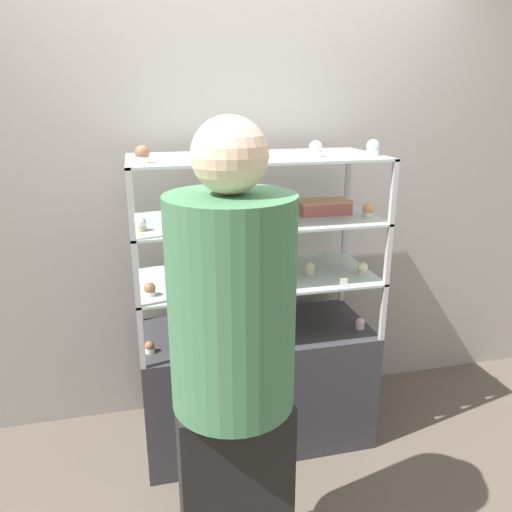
% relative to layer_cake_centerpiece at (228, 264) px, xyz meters
% --- Properties ---
extents(ground_plane, '(20.00, 20.00, 0.00)m').
position_rel_layer_cake_centerpiece_xyz_m(ground_plane, '(0.13, -0.05, -1.01)').
color(ground_plane, brown).
extents(back_wall, '(8.00, 0.05, 2.60)m').
position_rel_layer_cake_centerpiece_xyz_m(back_wall, '(0.13, 0.36, 0.29)').
color(back_wall, gray).
rests_on(back_wall, ground_plane).
extents(display_base, '(1.19, 0.54, 0.65)m').
position_rel_layer_cake_centerpiece_xyz_m(display_base, '(0.13, -0.05, -0.68)').
color(display_base, '#333338').
rests_on(display_base, ground_plane).
extents(display_riser_lower, '(1.19, 0.54, 0.30)m').
position_rel_layer_cake_centerpiece_xyz_m(display_riser_lower, '(0.13, -0.05, -0.07)').
color(display_riser_lower, '#B7B7BC').
rests_on(display_riser_lower, display_base).
extents(display_riser_middle, '(1.19, 0.54, 0.30)m').
position_rel_layer_cake_centerpiece_xyz_m(display_riser_middle, '(0.13, -0.05, 0.23)').
color(display_riser_middle, '#B7B7BC').
rests_on(display_riser_middle, display_riser_lower).
extents(display_riser_upper, '(1.19, 0.54, 0.30)m').
position_rel_layer_cake_centerpiece_xyz_m(display_riser_upper, '(0.13, -0.05, 0.53)').
color(display_riser_upper, '#B7B7BC').
rests_on(display_riser_upper, display_riser_middle).
extents(layer_cake_centerpiece, '(0.21, 0.21, 0.11)m').
position_rel_layer_cake_centerpiece_xyz_m(layer_cake_centerpiece, '(0.00, 0.00, 0.00)').
color(layer_cake_centerpiece, beige).
rests_on(layer_cake_centerpiece, display_riser_lower).
extents(sheet_cake_frosted, '(0.26, 0.14, 0.07)m').
position_rel_layer_cake_centerpiece_xyz_m(sheet_cake_frosted, '(0.49, -0.03, 0.28)').
color(sheet_cake_frosted, '#C66660').
rests_on(sheet_cake_frosted, display_riser_middle).
extents(cupcake_0, '(0.05, 0.05, 0.06)m').
position_rel_layer_cake_centerpiece_xyz_m(cupcake_0, '(-0.42, -0.18, -0.33)').
color(cupcake_0, white).
rests_on(cupcake_0, display_base).
extents(cupcake_1, '(0.05, 0.05, 0.06)m').
position_rel_layer_cake_centerpiece_xyz_m(cupcake_1, '(0.14, -0.16, -0.33)').
color(cupcake_1, white).
rests_on(cupcake_1, display_base).
extents(cupcake_2, '(0.05, 0.05, 0.06)m').
position_rel_layer_cake_centerpiece_xyz_m(cupcake_2, '(0.67, -0.17, -0.33)').
color(cupcake_2, white).
rests_on(cupcake_2, display_base).
extents(price_tag_0, '(0.04, 0.00, 0.04)m').
position_rel_layer_cake_centerpiece_xyz_m(price_tag_0, '(-0.08, -0.31, -0.33)').
color(price_tag_0, white).
rests_on(price_tag_0, display_base).
extents(cupcake_3, '(0.05, 0.05, 0.06)m').
position_rel_layer_cake_centerpiece_xyz_m(cupcake_3, '(-0.40, -0.20, -0.03)').
color(cupcake_3, white).
rests_on(cupcake_3, display_riser_lower).
extents(cupcake_4, '(0.05, 0.05, 0.06)m').
position_rel_layer_cake_centerpiece_xyz_m(cupcake_4, '(0.40, -0.10, -0.03)').
color(cupcake_4, white).
rests_on(cupcake_4, display_riser_lower).
extents(cupcake_5, '(0.05, 0.05, 0.06)m').
position_rel_layer_cake_centerpiece_xyz_m(cupcake_5, '(0.66, -0.16, -0.03)').
color(cupcake_5, beige).
rests_on(cupcake_5, display_riser_lower).
extents(price_tag_1, '(0.04, 0.00, 0.04)m').
position_rel_layer_cake_centerpiece_xyz_m(price_tag_1, '(0.50, -0.31, -0.03)').
color(price_tag_1, white).
rests_on(price_tag_1, display_riser_lower).
extents(cupcake_6, '(0.05, 0.05, 0.06)m').
position_rel_layer_cake_centerpiece_xyz_m(cupcake_6, '(-0.42, -0.17, 0.27)').
color(cupcake_6, '#CCB28C').
rests_on(cupcake_6, display_riser_middle).
extents(cupcake_7, '(0.05, 0.05, 0.06)m').
position_rel_layer_cake_centerpiece_xyz_m(cupcake_7, '(0.13, -0.13, 0.27)').
color(cupcake_7, white).
rests_on(cupcake_7, display_riser_middle).
extents(cupcake_8, '(0.05, 0.05, 0.06)m').
position_rel_layer_cake_centerpiece_xyz_m(cupcake_8, '(0.68, -0.15, 0.27)').
color(cupcake_8, white).
rests_on(cupcake_8, display_riser_middle).
extents(price_tag_2, '(0.04, 0.00, 0.04)m').
position_rel_layer_cake_centerpiece_xyz_m(price_tag_2, '(0.02, -0.31, 0.27)').
color(price_tag_2, white).
rests_on(price_tag_2, display_riser_middle).
extents(cupcake_9, '(0.06, 0.06, 0.07)m').
position_rel_layer_cake_centerpiece_xyz_m(cupcake_9, '(-0.39, -0.20, 0.58)').
color(cupcake_9, beige).
rests_on(cupcake_9, display_riser_upper).
extents(cupcake_10, '(0.06, 0.06, 0.07)m').
position_rel_layer_cake_centerpiece_xyz_m(cupcake_10, '(-0.14, -0.14, 0.58)').
color(cupcake_10, beige).
rests_on(cupcake_10, display_riser_upper).
extents(cupcake_11, '(0.06, 0.06, 0.07)m').
position_rel_layer_cake_centerpiece_xyz_m(cupcake_11, '(0.13, -0.12, 0.58)').
color(cupcake_11, white).
rests_on(cupcake_11, display_riser_upper).
extents(cupcake_12, '(0.06, 0.06, 0.07)m').
position_rel_layer_cake_centerpiece_xyz_m(cupcake_12, '(0.39, -0.16, 0.58)').
color(cupcake_12, white).
rests_on(cupcake_12, display_riser_upper).
extents(cupcake_13, '(0.06, 0.06, 0.07)m').
position_rel_layer_cake_centerpiece_xyz_m(cupcake_13, '(0.67, -0.16, 0.58)').
color(cupcake_13, beige).
rests_on(cupcake_13, display_riser_upper).
extents(price_tag_3, '(0.04, 0.00, 0.04)m').
position_rel_layer_cake_centerpiece_xyz_m(price_tag_3, '(-0.09, -0.31, 0.57)').
color(price_tag_3, white).
rests_on(price_tag_3, display_riser_upper).
extents(customer_figure, '(0.41, 0.41, 1.77)m').
position_rel_layer_cake_centerpiece_xyz_m(customer_figure, '(-0.15, -0.90, -0.06)').
color(customer_figure, black).
rests_on(customer_figure, ground_plane).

